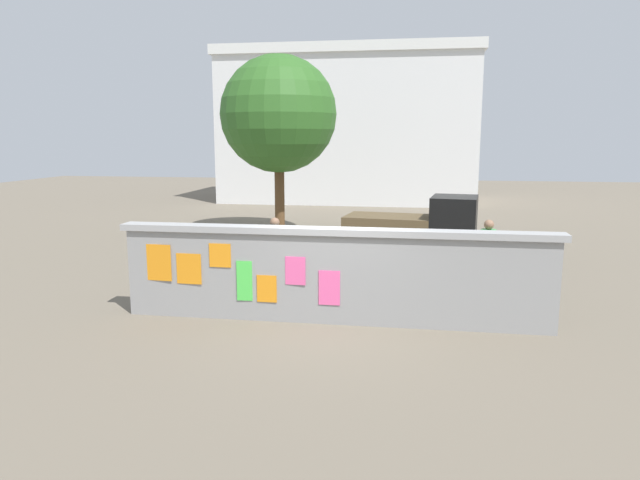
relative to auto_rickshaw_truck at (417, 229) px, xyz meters
name	(u,v)px	position (x,y,z in m)	size (l,w,h in m)	color
ground	(367,245)	(-1.56, 2.15, -0.90)	(60.00, 60.00, 0.00)	#6B6051
poster_wall	(333,274)	(-1.57, -5.86, 0.02)	(8.18, 0.42, 1.80)	gray
auto_rickshaw_truck	(417,229)	(0.00, 0.00, 0.00)	(3.77, 1.97, 1.85)	black
motorcycle	(330,278)	(-1.84, -4.32, -0.44)	(1.89, 0.61, 0.87)	black
bicycle_near	(417,276)	(-0.01, -3.39, -0.54)	(1.71, 0.44, 0.95)	black
bicycle_far	(214,279)	(-4.39, -4.43, -0.54)	(1.66, 0.59, 0.95)	black
person_walking	(275,245)	(-3.26, -3.40, 0.09)	(0.48, 0.48, 1.62)	#BF6626
person_bystander	(488,248)	(1.56, -2.98, 0.09)	(0.37, 0.37, 1.62)	#338CBF
tree_roadside	(279,114)	(-4.84, 3.86, 3.32)	(4.07, 4.07, 6.26)	brown
building_background	(350,126)	(-3.70, 16.00, 3.13)	(13.59, 6.81, 8.03)	silver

